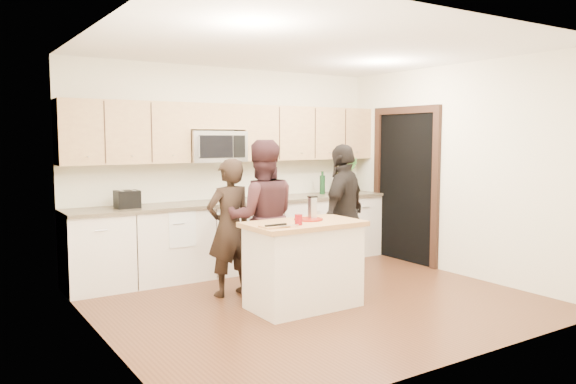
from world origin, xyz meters
TOP-DOWN VIEW (x-y plane):
  - floor at (0.00, 0.00)m, footprint 4.50×4.50m
  - room_shell at (0.00, 0.00)m, footprint 4.52×4.02m
  - back_cabinetry at (0.00, 1.69)m, footprint 4.50×0.66m
  - upper_cabinetry at (0.03, 1.83)m, footprint 4.50×0.33m
  - microwave at (-0.31, 1.80)m, footprint 0.76×0.41m
  - doorway at (2.23, 0.90)m, footprint 0.06×1.25m
  - framed_picture at (1.95, 1.98)m, footprint 0.30×0.03m
  - dish_towel at (-0.95, 1.50)m, footprint 0.34×0.60m
  - island at (-0.24, -0.14)m, footprint 1.20×0.71m
  - red_plate at (-0.13, -0.07)m, footprint 0.30×0.30m
  - box_grater at (-0.06, -0.04)m, footprint 0.09×0.07m
  - drink_glass at (-0.40, -0.29)m, footprint 0.08×0.08m
  - cutting_board at (-0.68, -0.28)m, footprint 0.26×0.19m
  - tongs at (-0.68, -0.31)m, footprint 0.23×0.03m
  - knife at (-0.57, -0.37)m, footprint 0.21×0.02m
  - toaster at (-1.52, 1.67)m, footprint 0.27×0.24m
  - bottle_cluster at (1.63, 1.68)m, footprint 0.43×0.29m
  - orchid at (1.86, 1.72)m, footprint 0.37×0.38m
  - woman_left at (-0.68, 0.68)m, footprint 0.59×0.41m
  - woman_center at (-0.36, 0.51)m, footprint 1.02×0.91m
  - woman_right at (0.73, 0.41)m, footprint 1.06×0.85m

SIDE VIEW (x-z plane):
  - floor at x=0.00m, z-range 0.00..0.00m
  - island at x=-0.24m, z-range 0.00..0.90m
  - back_cabinetry at x=0.00m, z-range 0.00..0.94m
  - woman_left at x=-0.68m, z-range 0.00..1.54m
  - dish_towel at x=-0.95m, z-range 0.56..1.04m
  - woman_right at x=0.73m, z-range 0.00..1.69m
  - woman_center at x=-0.36m, z-range 0.00..1.74m
  - red_plate at x=-0.13m, z-range 0.90..0.92m
  - cutting_board at x=-0.68m, z-range 0.90..0.92m
  - knife at x=-0.57m, z-range 0.92..0.92m
  - tongs at x=-0.68m, z-range 0.92..0.93m
  - drink_glass at x=-0.40m, z-range 0.90..1.01m
  - box_grater at x=-0.06m, z-range 0.92..1.15m
  - toaster at x=-1.52m, z-range 0.94..1.15m
  - bottle_cluster at x=1.63m, z-range 0.93..1.29m
  - doorway at x=2.23m, z-range 0.06..2.26m
  - orchid at x=1.86m, z-range 0.94..1.48m
  - framed_picture at x=1.95m, z-range 1.09..1.47m
  - microwave at x=-0.31m, z-range 1.45..1.85m
  - room_shell at x=0.00m, z-range 0.38..3.09m
  - upper_cabinetry at x=0.03m, z-range 1.47..2.22m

